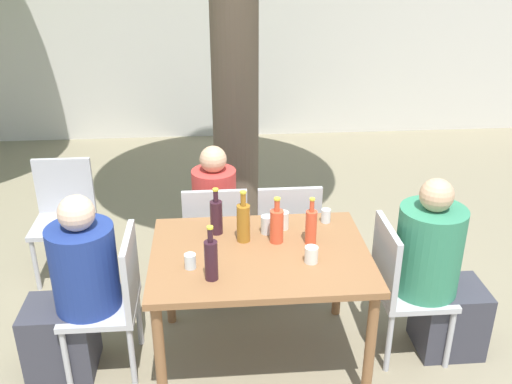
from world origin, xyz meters
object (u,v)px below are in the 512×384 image
Objects in this scene: wine_bottle_1 at (216,216)px; wine_bottle_4 at (211,259)px; soda_bottle_2 at (311,226)px; drinking_glass_1 at (283,220)px; person_seated_2 at (215,221)px; drinking_glass_2 at (311,255)px; drinking_glass_3 at (190,261)px; patio_chair_2 at (216,234)px; drinking_glass_0 at (326,216)px; patio_chair_3 at (287,231)px; dining_table_front at (260,265)px; patio_chair_1 at (401,282)px; amber_bottle_3 at (243,222)px; person_seated_0 at (74,295)px; patio_chair_4 at (64,211)px; drinking_glass_4 at (267,225)px; patio_chair_0 at (114,296)px; soda_bottle_0 at (277,225)px; person_seated_1 at (438,276)px.

wine_bottle_4 reaches higher than wine_bottle_1.
soda_bottle_2 is 0.25m from drinking_glass_1.
person_seated_2 is 11.73× the size of drinking_glass_2.
drinking_glass_1 is at bearing 49.90° from wine_bottle_4.
drinking_glass_3 is at bearing -162.74° from soda_bottle_2.
patio_chair_2 reaches higher than drinking_glass_0.
person_seated_2 is 1.15m from drinking_glass_3.
person_seated_2 is (-0.51, 0.24, -0.02)m from patio_chair_3.
dining_table_front is 1.41× the size of patio_chair_2.
wine_bottle_4 is 3.32× the size of drinking_glass_2.
patio_chair_1 is 1.00× the size of patio_chair_2.
patio_chair_1 reaches higher than drinking_glass_3.
dining_table_front is 3.90× the size of amber_bottle_3.
patio_chair_1 reaches higher than drinking_glass_2.
person_seated_0 is (-1.98, -0.00, 0.01)m from patio_chair_1.
dining_table_front is at bearing 109.97° from patio_chair_2.
amber_bottle_3 is 2.87× the size of drinking_glass_1.
patio_chair_4 is 2.08m from soda_bottle_2.
dining_table_front is 0.44m from wine_bottle_4.
patio_chair_3 is 0.51m from drinking_glass_0.
drinking_glass_2 is at bearing -110.30° from drinking_glass_0.
patio_chair_2 is 2.76× the size of amber_bottle_3.
drinking_glass_4 is at bearing -32.45° from patio_chair_4.
person_seated_2 is at bearing 139.62° from drinking_glass_0.
soda_bottle_2 is at bearing 95.06° from patio_chair_3.
soda_bottle_2 reaches higher than drinking_glass_2.
drinking_glass_3 is (-0.15, -0.39, -0.07)m from wine_bottle_1.
patio_chair_3 is 0.61m from drinking_glass_4.
patio_chair_0 reaches higher than drinking_glass_0.
amber_bottle_3 is (-0.09, 0.14, 0.22)m from dining_table_front.
dining_table_front is 0.38m from soda_bottle_2.
person_seated_2 reaches higher than soda_bottle_0.
drinking_glass_3 is at bearing 95.31° from person_seated_1.
patio_chair_0 is 10.15× the size of drinking_glass_0.
drinking_glass_0 is 0.93× the size of drinking_glass_2.
drinking_glass_3 is at bearing -111.41° from wine_bottle_1.
patio_chair_3 is at bearing 41.17° from patio_chair_1.
drinking_glass_3 is 0.59m from drinking_glass_4.
drinking_glass_1 and drinking_glass_4 have the same top height.
drinking_glass_3 is at bearing -143.72° from drinking_glass_1.
person_seated_2 is at bearing 138.17° from person_seated_0.
person_seated_1 reaches higher than patio_chair_3.
soda_bottle_2 is at bearing 123.22° from person_seated_2.
drinking_glass_1 is at bearing 27.77° from amber_bottle_3.
person_seated_2 is at bearing 101.79° from amber_bottle_3.
patio_chair_1 is 0.94m from patio_chair_3.
wine_bottle_1 reaches higher than drinking_glass_3.
patio_chair_4 is (-2.29, 1.17, 0.00)m from patio_chair_1.
person_seated_0 is 3.58× the size of amber_bottle_3.
wine_bottle_1 is 3.53× the size of drinking_glass_3.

